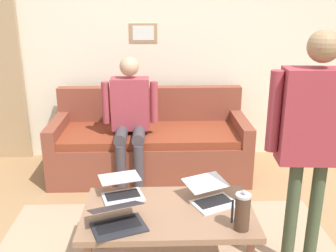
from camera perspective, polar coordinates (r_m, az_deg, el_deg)
The scene contains 9 objects.
back_wall at distance 4.50m, azimuth -0.39°, elevation 12.34°, with size 7.04×0.11×2.70m.
couch at distance 4.19m, azimuth -2.63°, elevation -2.84°, with size 2.03×0.85×0.88m.
coffee_table at distance 2.68m, azimuth 0.05°, elevation -13.15°, with size 1.14×0.68×0.47m.
laptop_left at distance 2.83m, azimuth -6.80°, elevation -9.31°, with size 0.36×0.37×0.12m.
laptop_center at distance 2.75m, azimuth 6.38°, elevation -10.16°, with size 0.40×0.42×0.13m.
laptop_right at distance 2.49m, azimuth -7.41°, elevation -13.51°, with size 0.40×0.37×0.15m.
french_press at distance 2.44m, azimuth 10.85°, elevation -12.25°, with size 0.12×0.10×0.27m.
person_standing at distance 2.54m, azimuth 20.61°, elevation -0.34°, with size 0.58×0.21×1.65m.
person_seated at distance 3.85m, azimuth -5.58°, elevation 1.78°, with size 0.55×0.51×1.28m.
Camera 1 is at (0.11, 2.27, 1.82)m, focal length 41.52 mm.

